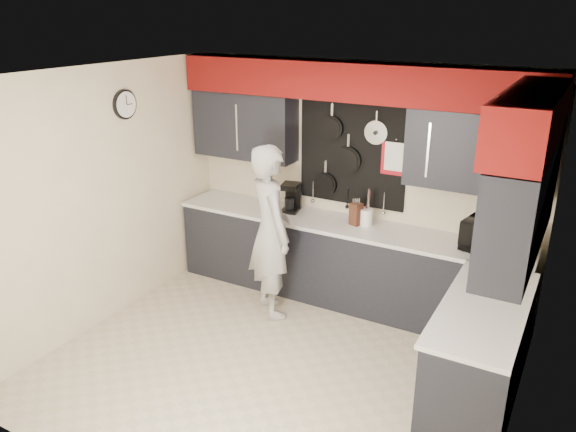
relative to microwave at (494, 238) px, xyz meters
The scene contains 10 objects.
ground 2.35m from the microwave, 137.39° to the right, with size 4.00×4.00×0.00m, color #C6B39A.
back_wall_assembly 1.81m from the microwave, behind, with size 4.00×0.36×2.60m.
right_wall_assembly 1.48m from the microwave, 74.86° to the right, with size 0.36×3.50×2.60m.
left_wall_assembly 3.81m from the microwave, 158.38° to the right, with size 0.05×3.50×2.60m.
base_cabinets 1.25m from the microwave, 164.72° to the right, with size 3.95×2.20×0.92m.
microwave is the anchor object (origin of this frame).
knife_block 1.41m from the microwave, behind, with size 0.11×0.11×0.24m, color #391912.
utensil_crock 1.31m from the microwave, behind, with size 0.14×0.14×0.18m, color white.
coffee_maker 2.22m from the microwave, behind, with size 0.23×0.26×0.33m.
person 2.17m from the microwave, 164.65° to the right, with size 0.67×0.44×1.84m, color #A9A9A6.
Camera 1 is at (2.22, -3.76, 3.09)m, focal length 35.00 mm.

